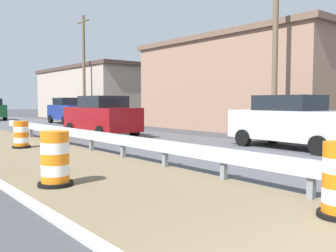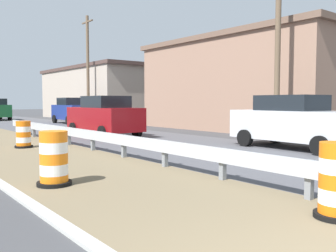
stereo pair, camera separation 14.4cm
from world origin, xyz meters
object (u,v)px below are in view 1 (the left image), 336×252
at_px(car_trailing_near_lane, 68,111).
at_px(utility_pole_mid, 84,67).
at_px(car_trailing_far_lane, 102,116).
at_px(utility_pole_near, 275,41).
at_px(traffic_barrel_mid, 21,136).
at_px(car_mid_far_lane, 292,122).
at_px(traffic_barrel_close, 55,161).

xyz_separation_m(car_trailing_near_lane, utility_pole_mid, (1.94, 1.12, 3.51)).
bearing_deg(utility_pole_mid, car_trailing_far_lane, -112.79).
bearing_deg(utility_pole_near, utility_pole_mid, 88.95).
bearing_deg(car_trailing_far_lane, utility_pole_near, -144.43).
height_order(traffic_barrel_mid, utility_pole_near, utility_pole_near).
xyz_separation_m(car_mid_far_lane, car_trailing_far_lane, (-3.18, 8.44, 0.01)).
bearing_deg(traffic_barrel_mid, car_trailing_far_lane, 25.08).
bearing_deg(traffic_barrel_close, car_trailing_far_lane, 56.03).
xyz_separation_m(traffic_barrel_mid, utility_pole_near, (9.21, -4.46, 3.84)).
bearing_deg(utility_pole_mid, car_trailing_near_lane, -149.89).
bearing_deg(utility_pole_near, car_mid_far_lane, -129.39).
height_order(car_trailing_far_lane, utility_pole_mid, utility_pole_mid).
height_order(traffic_barrel_close, utility_pole_near, utility_pole_near).
distance_m(car_mid_far_lane, utility_pole_near, 4.09).
bearing_deg(traffic_barrel_close, utility_pole_near, 11.80).
distance_m(traffic_barrel_mid, utility_pole_near, 10.93).
bearing_deg(utility_pole_near, traffic_barrel_mid, 154.15).
relative_size(car_mid_far_lane, utility_pole_near, 0.58).
distance_m(car_mid_far_lane, utility_pole_mid, 20.86).
height_order(traffic_barrel_mid, utility_pole_mid, utility_pole_mid).
bearing_deg(traffic_barrel_mid, car_mid_far_lane, -39.51).
bearing_deg(car_mid_far_lane, traffic_barrel_close, -86.23).
relative_size(utility_pole_near, utility_pole_mid, 0.95).
bearing_deg(car_trailing_far_lane, utility_pole_mid, -22.88).
distance_m(car_trailing_near_lane, car_trailing_far_lane, 11.34).
distance_m(car_trailing_far_lane, utility_pole_mid, 13.51).
relative_size(traffic_barrel_close, car_trailing_near_lane, 0.25).
xyz_separation_m(traffic_barrel_mid, utility_pole_mid, (9.55, 14.14, 4.06)).
bearing_deg(car_mid_far_lane, utility_pole_near, 142.16).
height_order(traffic_barrel_close, traffic_barrel_mid, traffic_barrel_close).
xyz_separation_m(traffic_barrel_mid, car_mid_far_lane, (7.68, -6.33, 0.53)).
xyz_separation_m(traffic_barrel_mid, car_trailing_far_lane, (4.50, 2.11, 0.55)).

